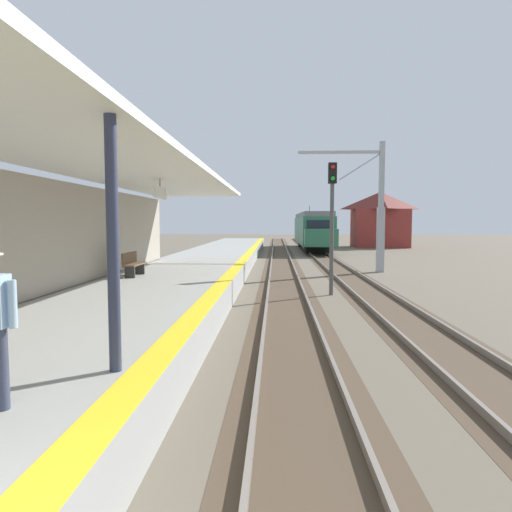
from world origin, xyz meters
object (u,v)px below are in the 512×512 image
(rail_signal_post, at_px, (332,214))
(distant_trackside_house, at_px, (380,218))
(catenary_pylon_far_side, at_px, (376,210))
(approaching_train, at_px, (312,229))
(platform_bench, at_px, (133,263))

(rail_signal_post, height_order, distant_trackside_house, distant_trackside_house)
(catenary_pylon_far_side, bearing_deg, approaching_train, 95.14)
(approaching_train, height_order, rail_signal_post, rail_signal_post)
(approaching_train, height_order, platform_bench, approaching_train)
(approaching_train, relative_size, distant_trackside_house, 2.97)
(rail_signal_post, relative_size, catenary_pylon_far_side, 0.69)
(catenary_pylon_far_side, distance_m, platform_bench, 15.16)
(platform_bench, height_order, distant_trackside_house, distant_trackside_house)
(approaching_train, height_order, distant_trackside_house, distant_trackside_house)
(catenary_pylon_far_side, bearing_deg, rail_signal_post, -112.36)
(rail_signal_post, height_order, platform_bench, rail_signal_post)
(rail_signal_post, bearing_deg, approaching_train, 86.94)
(distant_trackside_house, bearing_deg, platform_bench, -114.97)
(catenary_pylon_far_side, height_order, platform_bench, catenary_pylon_far_side)
(approaching_train, distance_m, catenary_pylon_far_side, 21.70)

